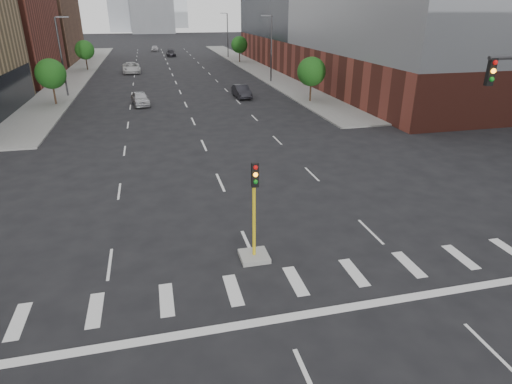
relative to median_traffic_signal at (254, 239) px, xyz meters
name	(u,v)px	position (x,y,z in m)	size (l,w,h in m)	color
sidewalk_left_far	(81,71)	(-15.00, 65.03, -0.90)	(5.00, 92.00, 0.15)	gray
sidewalk_right_far	(251,66)	(15.00, 65.03, -0.90)	(5.00, 92.00, 0.15)	gray
building_left_far_b	(20,27)	(-27.50, 83.03, 5.53)	(20.00, 24.00, 13.00)	brown
building_right_main	(363,1)	(29.50, 51.03, 10.03)	(24.00, 70.00, 22.00)	brown
median_traffic_signal	(254,239)	(0.00, 0.00, 0.00)	(1.20, 1.20, 4.40)	#999993
streetlight_right_a	(271,46)	(13.41, 46.03, 4.04)	(1.60, 0.22, 9.07)	#2D2D30
streetlight_right_b	(227,33)	(13.41, 81.03, 4.04)	(1.60, 0.22, 9.07)	#2D2D30
streetlight_left	(62,54)	(-13.41, 41.03, 4.04)	(1.60, 0.22, 9.07)	#2D2D30
tree_left_near	(51,74)	(-14.00, 36.03, 2.42)	(3.20, 3.20, 4.85)	#382619
tree_left_far	(85,50)	(-14.00, 66.03, 2.42)	(3.20, 3.20, 4.85)	#382619
tree_right_near	(311,72)	(14.00, 31.03, 2.42)	(3.20, 3.20, 4.85)	#382619
tree_right_far	(239,45)	(14.00, 71.03, 2.42)	(3.20, 3.20, 4.85)	#382619
car_near_left	(140,99)	(-4.87, 33.82, -0.24)	(1.74, 4.32, 1.47)	#AAABAF
car_mid_right	(242,91)	(6.93, 35.55, -0.24)	(1.56, 4.47, 1.47)	black
car_far_left	(131,68)	(-6.47, 60.98, -0.13)	(2.80, 6.06, 1.69)	#BABABA
car_deep_right	(171,53)	(1.50, 86.74, -0.27)	(1.96, 4.82, 1.40)	black
car_distant	(155,48)	(-1.67, 100.18, -0.24)	(1.73, 4.30, 1.46)	#A4A3A8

